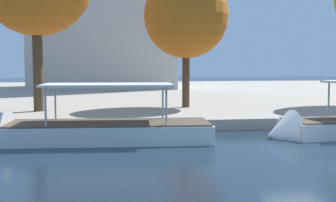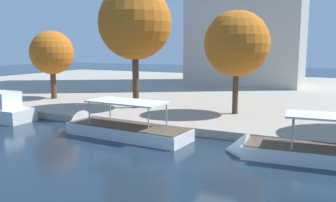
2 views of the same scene
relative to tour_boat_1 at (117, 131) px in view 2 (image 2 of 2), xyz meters
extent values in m
plane|color=#192838|center=(9.27, -3.55, -0.37)|extent=(220.00, 220.00, 0.00)
cube|color=#A39989|center=(9.27, 29.85, -0.05)|extent=(120.00, 55.00, 0.65)
cube|color=silver|center=(1.09, -0.09, -0.13)|extent=(10.21, 3.90, 1.28)
cone|color=silver|center=(-4.39, 0.34, -0.13)|extent=(1.61, 2.92, 2.82)
cube|color=brown|center=(1.09, -0.09, 0.55)|extent=(10.00, 3.73, 0.08)
cylinder|color=#B2B2B7|center=(-1.74, -1.12, 1.46)|extent=(0.10, 0.10, 1.74)
cylinder|color=#B2B2B7|center=(-1.55, 1.38, 1.46)|extent=(0.10, 0.10, 1.74)
cylinder|color=#B2B2B7|center=(3.74, -1.55, 1.46)|extent=(0.10, 0.10, 1.74)
cylinder|color=#B2B2B7|center=(3.93, 0.95, 1.46)|extent=(0.10, 0.10, 1.74)
cube|color=silver|center=(1.09, -0.09, 2.40)|extent=(6.41, 3.36, 0.12)
cone|color=silver|center=(9.78, -0.50, -0.20)|extent=(1.59, 2.65, 2.56)
cylinder|color=#B2B2B7|center=(13.32, -1.38, 1.47)|extent=(0.10, 0.10, 1.87)
cylinder|color=#B2B2B7|center=(13.16, 0.89, 1.47)|extent=(0.10, 0.10, 1.87)
cylinder|color=#4C3823|center=(-15.97, 10.05, 2.10)|extent=(0.66, 0.66, 3.65)
sphere|color=#BC6019|center=(-15.97, 10.05, 5.90)|extent=(5.26, 5.26, 5.26)
sphere|color=#BC6019|center=(-16.06, 10.02, 6.27)|extent=(3.38, 3.38, 3.38)
sphere|color=#BC6019|center=(-15.77, 9.08, 5.22)|extent=(3.20, 3.20, 3.20)
cylinder|color=#4C3823|center=(-3.34, 8.61, 3.23)|extent=(0.66, 0.66, 5.91)
sphere|color=#BC6019|center=(-3.34, 8.61, 8.99)|extent=(7.49, 7.49, 7.49)
sphere|color=#BC6019|center=(-4.64, 9.06, 9.39)|extent=(3.58, 3.58, 3.58)
sphere|color=#BC6019|center=(-3.53, 9.74, 10.44)|extent=(4.04, 4.04, 4.04)
cylinder|color=#4C3823|center=(6.89, 9.76, 2.43)|extent=(0.54, 0.54, 4.31)
sphere|color=#BC6019|center=(6.89, 9.76, 6.87)|extent=(6.10, 6.10, 6.10)
sphere|color=#BC6019|center=(6.55, 9.26, 7.76)|extent=(4.17, 4.17, 4.17)
sphere|color=#BC6019|center=(7.36, 10.33, 6.74)|extent=(3.75, 3.75, 3.75)
camera|label=1|loc=(0.72, -21.56, 3.40)|focal=46.98mm
camera|label=2|loc=(15.54, -22.88, 6.53)|focal=37.89mm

